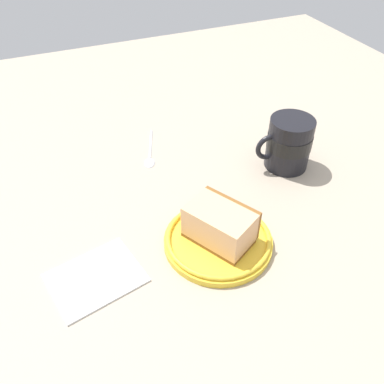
{
  "coord_description": "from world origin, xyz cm",
  "views": [
    {
      "loc": [
        -46.95,
        21.06,
        44.9
      ],
      "look_at": [
        -2.59,
        2.31,
        3.0
      ],
      "focal_mm": 37.93,
      "sensor_mm": 36.0,
      "label": 1
    }
  ],
  "objects_px": {
    "cake_slice": "(220,225)",
    "small_plate": "(218,240)",
    "tea_mug": "(289,142)",
    "folded_napkin": "(96,277)",
    "teaspoon": "(150,155)"
  },
  "relations": [
    {
      "from": "tea_mug",
      "to": "teaspoon",
      "type": "bearing_deg",
      "value": 61.28
    },
    {
      "from": "cake_slice",
      "to": "tea_mug",
      "type": "bearing_deg",
      "value": -57.25
    },
    {
      "from": "tea_mug",
      "to": "folded_napkin",
      "type": "height_order",
      "value": "tea_mug"
    },
    {
      "from": "folded_napkin",
      "to": "tea_mug",
      "type": "bearing_deg",
      "value": -72.56
    },
    {
      "from": "tea_mug",
      "to": "small_plate",
      "type": "bearing_deg",
      "value": 122.7
    },
    {
      "from": "small_plate",
      "to": "folded_napkin",
      "type": "relative_size",
      "value": 1.34
    },
    {
      "from": "folded_napkin",
      "to": "teaspoon",
      "type": "bearing_deg",
      "value": -33.34
    },
    {
      "from": "tea_mug",
      "to": "folded_napkin",
      "type": "relative_size",
      "value": 0.87
    },
    {
      "from": "small_plate",
      "to": "teaspoon",
      "type": "relative_size",
      "value": 1.32
    },
    {
      "from": "teaspoon",
      "to": "folded_napkin",
      "type": "relative_size",
      "value": 1.02
    },
    {
      "from": "cake_slice",
      "to": "teaspoon",
      "type": "xyz_separation_m",
      "value": [
        0.24,
        0.03,
        -0.03
      ]
    },
    {
      "from": "small_plate",
      "to": "tea_mug",
      "type": "relative_size",
      "value": 1.54
    },
    {
      "from": "cake_slice",
      "to": "teaspoon",
      "type": "height_order",
      "value": "cake_slice"
    },
    {
      "from": "cake_slice",
      "to": "small_plate",
      "type": "bearing_deg",
      "value": 118.86
    },
    {
      "from": "tea_mug",
      "to": "folded_napkin",
      "type": "bearing_deg",
      "value": 107.44
    }
  ]
}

